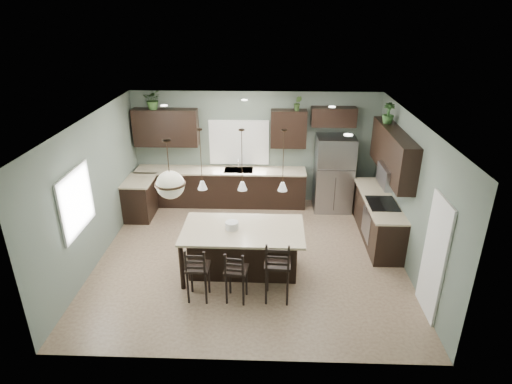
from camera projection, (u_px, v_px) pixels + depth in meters
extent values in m
plane|color=#9E8466|center=(250.00, 256.00, 8.65)|extent=(6.00, 6.00, 0.00)
cube|color=white|center=(434.00, 258.00, 6.72)|extent=(0.04, 0.82, 2.04)
cube|color=white|center=(239.00, 142.00, 10.53)|extent=(1.35, 0.02, 1.00)
cube|color=white|center=(75.00, 202.00, 7.39)|extent=(0.02, 1.10, 1.00)
cube|color=black|center=(140.00, 199.00, 10.11)|extent=(0.60, 0.90, 0.90)
cube|color=beige|center=(138.00, 181.00, 9.92)|extent=(0.66, 0.96, 0.04)
cube|color=black|center=(221.00, 188.00, 10.73)|extent=(4.20, 0.60, 0.90)
cube|color=beige|center=(220.00, 170.00, 10.52)|extent=(4.20, 0.66, 0.04)
cube|color=gray|center=(239.00, 170.00, 10.50)|extent=(0.70, 0.45, 0.01)
cylinder|color=silver|center=(238.00, 165.00, 10.42)|extent=(0.02, 0.02, 0.28)
cube|color=black|center=(166.00, 128.00, 10.29)|extent=(1.55, 0.34, 0.90)
cube|color=black|center=(289.00, 129.00, 10.19)|extent=(0.85, 0.34, 0.90)
cube|color=black|center=(334.00, 117.00, 10.04)|extent=(1.05, 0.34, 0.45)
cube|color=black|center=(378.00, 219.00, 9.18)|extent=(0.60, 2.35, 0.90)
cube|color=beige|center=(379.00, 199.00, 8.99)|extent=(0.66, 2.35, 0.04)
cube|color=black|center=(382.00, 203.00, 8.73)|extent=(0.58, 0.75, 0.02)
cube|color=gray|center=(366.00, 225.00, 8.94)|extent=(0.01, 0.72, 0.60)
cube|color=black|center=(393.00, 153.00, 8.57)|extent=(0.34, 2.35, 0.90)
cube|color=gray|center=(391.00, 176.00, 8.48)|extent=(0.40, 0.75, 0.40)
cube|color=gray|center=(334.00, 174.00, 10.31)|extent=(0.90, 0.74, 1.85)
cube|color=black|center=(243.00, 251.00, 7.97)|extent=(2.23, 1.28, 0.92)
cylinder|color=silver|center=(232.00, 225.00, 7.76)|extent=(0.24, 0.24, 0.14)
cube|color=black|center=(198.00, 273.00, 7.22)|extent=(0.40, 0.40, 1.04)
cube|color=black|center=(236.00, 275.00, 7.20)|extent=(0.41, 0.41, 0.99)
cube|color=black|center=(278.00, 269.00, 7.19)|extent=(0.46, 0.46, 1.18)
imported|color=#305324|center=(153.00, 99.00, 9.99)|extent=(0.45, 0.40, 0.47)
imported|color=#375625|center=(298.00, 103.00, 9.91)|extent=(0.21, 0.18, 0.34)
imported|color=#2F5927|center=(388.00, 113.00, 8.81)|extent=(0.27, 0.27, 0.42)
plane|color=#5C695D|center=(255.00, 148.00, 10.59)|extent=(6.00, 0.00, 6.00)
plane|color=#5C695D|center=(240.00, 279.00, 5.57)|extent=(6.00, 0.00, 6.00)
plane|color=#5C695D|center=(94.00, 191.00, 8.18)|extent=(0.00, 5.50, 5.50)
plane|color=#5C695D|center=(410.00, 196.00, 7.98)|extent=(0.00, 5.50, 5.50)
plane|color=white|center=(250.00, 121.00, 7.51)|extent=(6.00, 6.00, 0.00)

